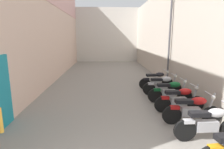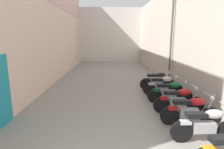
% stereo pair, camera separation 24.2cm
% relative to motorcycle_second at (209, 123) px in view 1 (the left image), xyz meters
% --- Properties ---
extents(ground_plane, '(34.91, 34.91, 0.00)m').
position_rel_motorcycle_second_xyz_m(ground_plane, '(-2.44, 5.00, -0.50)').
color(ground_plane, gray).
extents(building_left, '(0.45, 18.91, 8.28)m').
position_rel_motorcycle_second_xyz_m(building_left, '(-6.02, 6.96, 3.68)').
color(building_left, beige).
rests_on(building_left, ground).
extents(building_right, '(0.45, 18.91, 5.73)m').
position_rel_motorcycle_second_xyz_m(building_right, '(1.14, 6.99, 2.37)').
color(building_right, beige).
rests_on(building_right, ground).
extents(building_far_end, '(9.77, 2.00, 5.88)m').
position_rel_motorcycle_second_xyz_m(building_far_end, '(-2.44, 17.45, 2.44)').
color(building_far_end, beige).
rests_on(building_far_end, ground).
extents(motorcycle_second, '(1.85, 0.58, 1.04)m').
position_rel_motorcycle_second_xyz_m(motorcycle_second, '(0.00, 0.00, 0.00)').
color(motorcycle_second, black).
rests_on(motorcycle_second, ground).
extents(motorcycle_third, '(1.85, 0.58, 1.04)m').
position_rel_motorcycle_second_xyz_m(motorcycle_third, '(-0.00, 0.94, 0.00)').
color(motorcycle_third, black).
rests_on(motorcycle_third, ground).
extents(motorcycle_fourth, '(1.85, 0.58, 1.04)m').
position_rel_motorcycle_second_xyz_m(motorcycle_fourth, '(-0.00, 1.93, 0.00)').
color(motorcycle_fourth, black).
rests_on(motorcycle_fourth, ground).
extents(motorcycle_fifth, '(1.85, 0.58, 1.04)m').
position_rel_motorcycle_second_xyz_m(motorcycle_fifth, '(-0.00, 2.94, 0.00)').
color(motorcycle_fifth, black).
rests_on(motorcycle_fifth, ground).
extents(motorcycle_sixth, '(1.85, 0.58, 1.04)m').
position_rel_motorcycle_second_xyz_m(motorcycle_sixth, '(-0.00, 3.98, 0.00)').
color(motorcycle_sixth, black).
rests_on(motorcycle_sixth, ground).
extents(motorcycle_seventh, '(1.85, 0.58, 1.04)m').
position_rel_motorcycle_second_xyz_m(motorcycle_seventh, '(-0.00, 5.03, 0.00)').
color(motorcycle_seventh, black).
rests_on(motorcycle_seventh, ground).
extents(street_lamp, '(0.79, 0.18, 4.87)m').
position_rel_motorcycle_second_xyz_m(street_lamp, '(0.70, 5.64, 2.33)').
color(street_lamp, '#47474C').
rests_on(street_lamp, ground).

